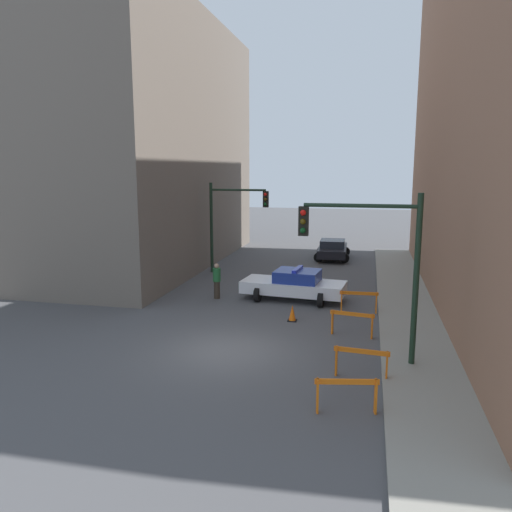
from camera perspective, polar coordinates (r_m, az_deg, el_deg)
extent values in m
plane|color=#4C4C4F|center=(17.01, -3.29, -10.74)|extent=(120.00, 120.00, 0.00)
cube|color=gray|center=(16.49, 18.36, -11.73)|extent=(2.40, 44.00, 0.12)
cube|color=#6B6056|center=(33.60, -16.93, 12.11)|extent=(14.00, 20.00, 14.97)
cylinder|color=black|center=(15.62, 17.83, -2.69)|extent=(0.18, 0.18, 5.20)
cylinder|color=black|center=(15.24, 11.87, 5.65)|extent=(3.40, 0.12, 0.12)
cube|color=black|center=(15.41, 5.46, 3.99)|extent=(0.30, 0.22, 0.90)
sphere|color=red|center=(15.24, 5.41, 4.95)|extent=(0.18, 0.18, 0.18)
sphere|color=#4C3D0C|center=(15.26, 5.39, 3.94)|extent=(0.18, 0.18, 0.18)
sphere|color=#0C4219|center=(15.30, 5.37, 2.93)|extent=(0.18, 0.18, 0.18)
cylinder|color=black|center=(28.97, -5.11, 3.21)|extent=(0.18, 0.18, 5.20)
cylinder|color=black|center=(28.34, -2.07, 7.56)|extent=(3.20, 0.12, 0.12)
cube|color=black|center=(28.00, 1.12, 6.51)|extent=(0.30, 0.22, 0.90)
sphere|color=red|center=(27.84, 1.07, 7.04)|extent=(0.18, 0.18, 0.18)
sphere|color=#4C3D0C|center=(27.86, 1.06, 6.49)|extent=(0.18, 0.18, 0.18)
sphere|color=#0C4219|center=(27.88, 1.06, 5.94)|extent=(0.18, 0.18, 0.18)
cube|color=white|center=(23.13, 4.29, -3.55)|extent=(4.86, 2.31, 0.55)
cube|color=navy|center=(22.97, 4.76, -2.28)|extent=(2.13, 1.82, 0.52)
cylinder|color=black|center=(22.80, 0.19, -4.43)|extent=(0.28, 0.68, 0.66)
cylinder|color=black|center=(24.37, 1.45, -3.48)|extent=(0.28, 0.68, 0.66)
cylinder|color=black|center=(22.09, 7.41, -5.00)|extent=(0.28, 0.68, 0.66)
cylinder|color=black|center=(23.71, 8.21, -3.97)|extent=(0.28, 0.68, 0.66)
cube|color=#2633BF|center=(22.90, 4.77, -1.50)|extent=(0.34, 1.40, 0.12)
cube|color=black|center=(33.79, 8.74, 0.64)|extent=(1.90, 4.34, 0.52)
cube|color=#232833|center=(33.54, 8.75, 1.43)|extent=(1.63, 1.84, 0.48)
cylinder|color=black|center=(35.19, 7.49, 0.61)|extent=(0.63, 0.24, 0.62)
cylinder|color=black|center=(35.12, 10.18, 0.52)|extent=(0.63, 0.24, 0.62)
cylinder|color=black|center=(32.57, 7.16, -0.14)|extent=(0.63, 0.24, 0.62)
cylinder|color=black|center=(32.50, 10.07, -0.24)|extent=(0.63, 0.24, 0.62)
cylinder|color=#382D23|center=(23.41, -4.49, -3.87)|extent=(0.34, 0.34, 0.82)
cylinder|color=#236633|center=(23.25, -4.51, -2.15)|extent=(0.44, 0.44, 0.62)
sphere|color=tan|center=(23.17, -4.53, -1.13)|extent=(0.27, 0.27, 0.22)
cube|color=orange|center=(12.88, 10.36, -13.95)|extent=(1.58, 0.36, 0.14)
cube|color=orange|center=(12.96, 7.04, -15.57)|extent=(0.08, 0.17, 0.90)
cube|color=orange|center=(13.17, 13.52, -15.34)|extent=(0.08, 0.17, 0.90)
cube|color=orange|center=(14.91, 11.98, -10.60)|extent=(1.60, 0.20, 0.14)
cube|color=orange|center=(15.13, 9.16, -11.74)|extent=(0.07, 0.16, 0.90)
cube|color=orange|center=(15.00, 14.72, -12.15)|extent=(0.07, 0.16, 0.90)
cube|color=orange|center=(18.43, 10.95, -6.54)|extent=(1.59, 0.30, 0.14)
cube|color=orange|center=(18.68, 8.72, -7.46)|extent=(0.07, 0.17, 0.90)
cube|color=orange|center=(18.43, 13.13, -7.85)|extent=(0.07, 0.17, 0.90)
cube|color=orange|center=(21.46, 11.70, -4.19)|extent=(1.60, 0.14, 0.14)
cube|color=orange|center=(21.54, 9.74, -5.12)|extent=(0.06, 0.16, 0.90)
cube|color=orange|center=(21.60, 13.58, -5.22)|extent=(0.06, 0.16, 0.90)
cube|color=black|center=(20.13, 4.16, -7.36)|extent=(0.36, 0.36, 0.04)
cone|color=#F2600C|center=(20.04, 4.17, -6.46)|extent=(0.28, 0.28, 0.62)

